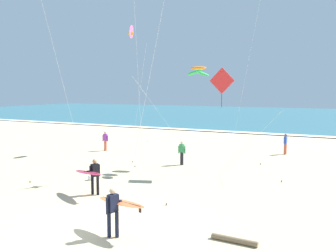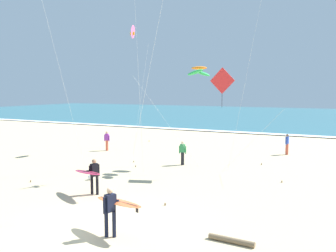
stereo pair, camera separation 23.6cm
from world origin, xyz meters
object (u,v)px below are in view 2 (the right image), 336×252
at_px(bystander_blue_top, 287,144).
at_px(bystander_green_top, 183,153).
at_px(surfer_lead, 91,173).
at_px(kite_diamond_scarlet_high, 223,83).
at_px(bystander_purple_top, 107,141).
at_px(surfer_trailing, 114,205).
at_px(driftwood_log, 231,240).
at_px(beach_ball, 90,177).
at_px(kite_delta_rose_near, 132,33).
at_px(kite_arc_amber_distant, 199,71).

distance_m(bystander_blue_top, bystander_green_top, 8.92).
xyz_separation_m(surfer_lead, kite_diamond_scarlet_high, (4.24, 6.61, 4.28)).
bearing_deg(bystander_purple_top, bystander_green_top, -16.36).
bearing_deg(kite_diamond_scarlet_high, surfer_trailing, -93.43).
height_order(surfer_lead, kite_diamond_scarlet_high, kite_diamond_scarlet_high).
height_order(kite_diamond_scarlet_high, driftwood_log, kite_diamond_scarlet_high).
xyz_separation_m(bystander_purple_top, driftwood_log, (14.04, -12.44, -0.72)).
relative_size(surfer_lead, bystander_green_top, 1.45).
bearing_deg(kite_diamond_scarlet_high, bystander_blue_top, 73.49).
distance_m(surfer_lead, bystander_green_top, 8.09).
relative_size(surfer_lead, beach_ball, 8.21).
bearing_deg(driftwood_log, bystander_green_top, 121.74).
bearing_deg(kite_diamond_scarlet_high, bystander_purple_top, 161.34).
distance_m(bystander_green_top, driftwood_log, 11.97).
bearing_deg(surfer_lead, kite_diamond_scarlet_high, 57.32).
xyz_separation_m(kite_delta_rose_near, driftwood_log, (12.19, -13.53, -9.34)).
height_order(kite_arc_amber_distant, bystander_purple_top, kite_arc_amber_distant).
bearing_deg(surfer_lead, surfer_trailing, -42.36).
bearing_deg(kite_arc_amber_distant, bystander_purple_top, 163.87).
bearing_deg(surfer_lead, kite_delta_rose_near, 112.90).
bearing_deg(beach_ball, kite_arc_amber_distant, 52.57).
distance_m(surfer_trailing, driftwood_log, 4.03).
xyz_separation_m(surfer_trailing, kite_delta_rose_near, (-8.45, 14.71, 8.39)).
xyz_separation_m(bystander_purple_top, beach_ball, (4.81, -8.07, -0.67)).
xyz_separation_m(surfer_lead, surfer_trailing, (3.64, -3.32, 0.00)).
distance_m(kite_delta_rose_near, bystander_blue_top, 14.82).
distance_m(kite_arc_amber_distant, beach_ball, 9.08).
bearing_deg(surfer_trailing, bystander_green_top, 102.67).
distance_m(surfer_lead, kite_delta_rose_near, 14.94).
relative_size(kite_diamond_scarlet_high, bystander_purple_top, 3.90).
xyz_separation_m(beach_ball, driftwood_log, (9.24, -4.37, -0.05)).
distance_m(kite_diamond_scarlet_high, bystander_green_top, 5.68).
relative_size(bystander_purple_top, driftwood_log, 1.04).
distance_m(bystander_purple_top, beach_ball, 9.42).
xyz_separation_m(surfer_lead, bystander_green_top, (1.09, 8.01, -0.23)).
height_order(bystander_blue_top, bystander_purple_top, same).
bearing_deg(kite_diamond_scarlet_high, kite_delta_rose_near, 152.16).
xyz_separation_m(kite_delta_rose_near, bystander_purple_top, (-1.86, -1.10, -8.62)).
xyz_separation_m(kite_diamond_scarlet_high, beach_ball, (-6.10, -4.39, -5.19)).
distance_m(kite_diamond_scarlet_high, beach_ball, 9.13).
height_order(kite_delta_rose_near, kite_diamond_scarlet_high, kite_delta_rose_near).
distance_m(surfer_lead, beach_ball, 3.04).
bearing_deg(kite_delta_rose_near, driftwood_log, -47.99).
bearing_deg(kite_arc_amber_distant, driftwood_log, -62.82).
height_order(kite_diamond_scarlet_high, bystander_green_top, kite_diamond_scarlet_high).
bearing_deg(bystander_green_top, bystander_blue_top, 50.99).
bearing_deg(bystander_purple_top, surfer_trailing, -52.87).
relative_size(bystander_green_top, beach_ball, 5.68).
bearing_deg(driftwood_log, bystander_purple_top, 138.47).
xyz_separation_m(kite_arc_amber_distant, beach_ball, (-4.19, -5.47, -5.92)).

